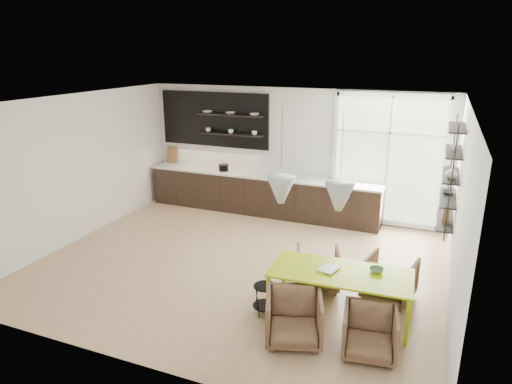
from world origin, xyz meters
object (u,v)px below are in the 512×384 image
at_px(armchair_back_left, 317,268).
at_px(wire_stool, 265,295).
at_px(armchair_back_right, 390,279).
at_px(dining_table, 340,275).
at_px(armchair_front_left, 294,318).
at_px(armchair_front_right, 370,333).

distance_m(armchair_back_left, wire_stool, 1.18).
bearing_deg(wire_stool, armchair_back_left, 64.70).
xyz_separation_m(armchair_back_right, wire_stool, (-1.63, -1.12, -0.04)).
relative_size(dining_table, armchair_back_left, 2.86).
xyz_separation_m(armchair_back_left, armchair_back_right, (1.13, 0.06, 0.01)).
xyz_separation_m(armchair_back_right, armchair_front_left, (-1.04, -1.59, 0.01)).
relative_size(dining_table, armchair_back_right, 2.74).
distance_m(armchair_front_left, wire_stool, 0.76).
bearing_deg(armchair_back_right, dining_table, 64.94).
xyz_separation_m(dining_table, armchair_back_right, (0.61, 0.82, -0.34)).
relative_size(armchair_back_right, armchair_front_right, 1.07).
relative_size(dining_table, armchair_front_left, 2.69).
bearing_deg(armchair_back_right, armchair_back_left, 14.50).
bearing_deg(dining_table, armchair_front_right, -54.92).
bearing_deg(armchair_back_left, wire_stool, 47.85).
relative_size(armchair_back_left, wire_stool, 1.56).
xyz_separation_m(armchair_back_left, armchair_front_right, (1.05, -1.45, -0.01)).
xyz_separation_m(dining_table, armchair_front_left, (-0.43, -0.78, -0.33)).
bearing_deg(armchair_front_right, armchair_back_left, 117.79).
xyz_separation_m(armchair_front_left, armchair_front_right, (0.97, 0.09, -0.03)).
height_order(armchair_front_left, wire_stool, armchair_front_left).
height_order(armchair_back_right, armchair_front_right, armchair_back_right).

